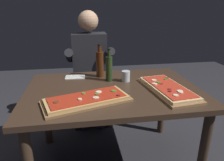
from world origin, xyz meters
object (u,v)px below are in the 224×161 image
at_px(pizza_rectangular_front, 87,100).
at_px(tumbler_near_camera, 126,77).
at_px(wine_bottle_dark, 100,63).
at_px(pizza_rectangular_left, 168,89).
at_px(seated_diner, 90,65).
at_px(dining_table, 113,99).
at_px(oil_bottle_amber, 109,68).
at_px(diner_chair, 90,82).

xyz_separation_m(pizza_rectangular_front, tumbler_near_camera, (0.36, 0.38, 0.02)).
height_order(pizza_rectangular_front, wine_bottle_dark, wine_bottle_dark).
xyz_separation_m(pizza_rectangular_left, seated_diner, (-0.56, 0.86, -0.02)).
bearing_deg(tumbler_near_camera, dining_table, -132.88).
bearing_deg(wine_bottle_dark, pizza_rectangular_left, -41.61).
bearing_deg(pizza_rectangular_front, oil_bottle_amber, 62.31).
bearing_deg(wine_bottle_dark, oil_bottle_amber, -62.62).
relative_size(wine_bottle_dark, tumbler_near_camera, 3.29).
bearing_deg(tumbler_near_camera, diner_chair, 111.91).
bearing_deg(diner_chair, pizza_rectangular_front, -94.07).
distance_m(pizza_rectangular_front, oil_bottle_amber, 0.47).
xyz_separation_m(pizza_rectangular_front, oil_bottle_amber, (0.22, 0.41, 0.10)).
height_order(pizza_rectangular_left, oil_bottle_amber, oil_bottle_amber).
relative_size(dining_table, pizza_rectangular_front, 2.14).
relative_size(dining_table, seated_diner, 1.05).
bearing_deg(wine_bottle_dark, dining_table, -77.05).
height_order(dining_table, diner_chair, diner_chair).
relative_size(pizza_rectangular_front, seated_diner, 0.49).
bearing_deg(dining_table, wine_bottle_dark, 102.95).
height_order(dining_table, wine_bottle_dark, wine_bottle_dark).
height_order(oil_bottle_amber, seated_diner, seated_diner).
xyz_separation_m(wine_bottle_dark, diner_chair, (-0.07, 0.54, -0.38)).
bearing_deg(seated_diner, pizza_rectangular_left, -56.71).
bearing_deg(pizza_rectangular_left, tumbler_near_camera, 135.80).
distance_m(oil_bottle_amber, seated_diner, 0.58).
relative_size(dining_table, pizza_rectangular_left, 2.29).
bearing_deg(pizza_rectangular_front, wine_bottle_dark, 74.64).
relative_size(pizza_rectangular_front, pizza_rectangular_left, 1.07).
bearing_deg(oil_bottle_amber, tumbler_near_camera, -13.71).
bearing_deg(wine_bottle_dark, seated_diner, 99.68).
bearing_deg(dining_table, pizza_rectangular_front, -134.47).
relative_size(dining_table, oil_bottle_amber, 4.80).
bearing_deg(diner_chair, tumbler_near_camera, -68.09).
relative_size(pizza_rectangular_left, diner_chair, 0.70).
height_order(oil_bottle_amber, diner_chair, oil_bottle_amber).
relative_size(tumbler_near_camera, seated_diner, 0.07).
height_order(pizza_rectangular_front, oil_bottle_amber, oil_bottle_amber).
relative_size(pizza_rectangular_front, tumbler_near_camera, 6.97).
bearing_deg(tumbler_near_camera, pizza_rectangular_left, -44.20).
relative_size(dining_table, diner_chair, 1.61).
height_order(pizza_rectangular_front, pizza_rectangular_left, same).
distance_m(oil_bottle_amber, diner_chair, 0.78).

